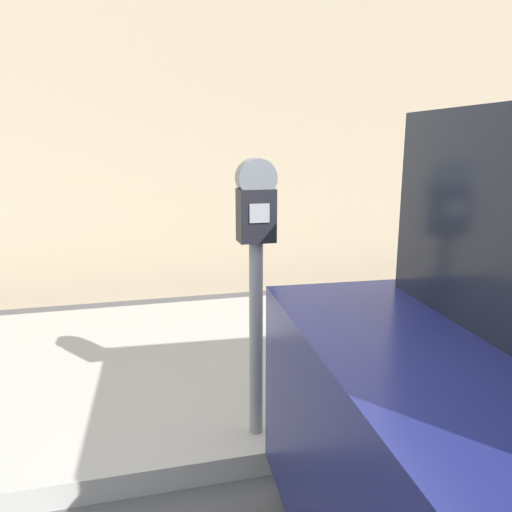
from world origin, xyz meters
The scene contains 3 objects.
sidewalk centered at (0.00, 2.20, 0.07)m, with size 24.00×2.80×0.14m.
building_facade centered at (0.00, 4.39, 2.53)m, with size 24.00×0.30×5.06m.
parking_meter centered at (-0.45, 1.02, 1.23)m, with size 0.21×0.15×1.59m.
Camera 1 is at (-1.10, -1.55, 1.82)m, focal length 35.00 mm.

